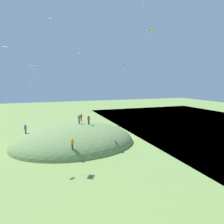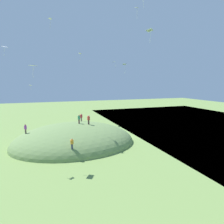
{
  "view_description": "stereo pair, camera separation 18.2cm",
  "coord_description": "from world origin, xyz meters",
  "px_view_note": "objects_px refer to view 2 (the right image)",
  "views": [
    {
      "loc": [
        15.8,
        35.92,
        11.22
      ],
      "look_at": [
        3.35,
        0.97,
        5.5
      ],
      "focal_mm": 30.94,
      "sensor_mm": 36.0,
      "label": 1
    },
    {
      "loc": [
        15.63,
        35.98,
        11.22
      ],
      "look_at": [
        3.35,
        0.97,
        5.5
      ],
      "focal_mm": 30.94,
      "sensor_mm": 36.0,
      "label": 2
    }
  ],
  "objects_px": {
    "person_watching_kites": "(72,142)",
    "kite_5": "(30,86)",
    "person_walking_path": "(89,119)",
    "kite_6": "(5,47)",
    "person_on_hilltop": "(79,118)",
    "kite_2": "(125,65)",
    "kite_4": "(33,66)",
    "kite_8": "(137,9)",
    "kite_1": "(50,20)",
    "kite_7": "(150,31)",
    "kite_3": "(114,62)",
    "person_with_child": "(81,117)",
    "kite_9": "(80,54)",
    "person_near_shore": "(25,128)"
  },
  "relations": [
    {
      "from": "person_with_child",
      "to": "kite_3",
      "type": "height_order",
      "value": "kite_3"
    },
    {
      "from": "person_with_child",
      "to": "person_walking_path",
      "type": "height_order",
      "value": "person_walking_path"
    },
    {
      "from": "kite_6",
      "to": "kite_1",
      "type": "bearing_deg",
      "value": -125.04
    },
    {
      "from": "kite_2",
      "to": "kite_5",
      "type": "distance_m",
      "value": 23.85
    },
    {
      "from": "kite_1",
      "to": "kite_6",
      "type": "xyz_separation_m",
      "value": [
        5.96,
        8.5,
        -6.3
      ]
    },
    {
      "from": "person_on_hilltop",
      "to": "kite_4",
      "type": "bearing_deg",
      "value": -154.28
    },
    {
      "from": "person_watching_kites",
      "to": "kite_1",
      "type": "bearing_deg",
      "value": 42.78
    },
    {
      "from": "person_watching_kites",
      "to": "kite_5",
      "type": "height_order",
      "value": "kite_5"
    },
    {
      "from": "kite_5",
      "to": "kite_1",
      "type": "bearing_deg",
      "value": 107.81
    },
    {
      "from": "person_on_hilltop",
      "to": "kite_1",
      "type": "distance_m",
      "value": 17.65
    },
    {
      "from": "person_on_hilltop",
      "to": "kite_5",
      "type": "distance_m",
      "value": 19.42
    },
    {
      "from": "kite_4",
      "to": "kite_2",
      "type": "bearing_deg",
      "value": -148.47
    },
    {
      "from": "kite_7",
      "to": "kite_9",
      "type": "height_order",
      "value": "kite_9"
    },
    {
      "from": "person_on_hilltop",
      "to": "kite_8",
      "type": "height_order",
      "value": "kite_8"
    },
    {
      "from": "person_with_child",
      "to": "kite_8",
      "type": "height_order",
      "value": "kite_8"
    },
    {
      "from": "person_watching_kites",
      "to": "kite_9",
      "type": "height_order",
      "value": "kite_9"
    },
    {
      "from": "kite_7",
      "to": "kite_8",
      "type": "bearing_deg",
      "value": -107.0
    },
    {
      "from": "kite_3",
      "to": "kite_6",
      "type": "bearing_deg",
      "value": 36.71
    },
    {
      "from": "person_on_hilltop",
      "to": "kite_2",
      "type": "xyz_separation_m",
      "value": [
        -9.93,
        -2.28,
        9.97
      ]
    },
    {
      "from": "person_on_hilltop",
      "to": "kite_8",
      "type": "relative_size",
      "value": 0.87
    },
    {
      "from": "person_on_hilltop",
      "to": "kite_3",
      "type": "distance_m",
      "value": 16.67
    },
    {
      "from": "kite_6",
      "to": "kite_8",
      "type": "bearing_deg",
      "value": -169.37
    },
    {
      "from": "person_with_child",
      "to": "kite_3",
      "type": "distance_m",
      "value": 14.99
    },
    {
      "from": "person_walking_path",
      "to": "kite_4",
      "type": "bearing_deg",
      "value": -85.99
    },
    {
      "from": "kite_7",
      "to": "person_watching_kites",
      "type": "bearing_deg",
      "value": -29.7
    },
    {
      "from": "person_near_shore",
      "to": "kite_2",
      "type": "height_order",
      "value": "kite_2"
    },
    {
      "from": "kite_6",
      "to": "kite_7",
      "type": "distance_m",
      "value": 18.1
    },
    {
      "from": "kite_9",
      "to": "person_near_shore",
      "type": "bearing_deg",
      "value": 53.71
    },
    {
      "from": "person_with_child",
      "to": "person_near_shore",
      "type": "height_order",
      "value": "person_with_child"
    },
    {
      "from": "kite_3",
      "to": "kite_5",
      "type": "xyz_separation_m",
      "value": [
        18.56,
        -8.36,
        -5.31
      ]
    },
    {
      "from": "kite_4",
      "to": "kite_6",
      "type": "height_order",
      "value": "kite_6"
    },
    {
      "from": "person_with_child",
      "to": "kite_5",
      "type": "distance_m",
      "value": 17.37
    },
    {
      "from": "person_on_hilltop",
      "to": "kite_3",
      "type": "bearing_deg",
      "value": 15.87
    },
    {
      "from": "person_on_hilltop",
      "to": "person_with_child",
      "type": "bearing_deg",
      "value": 49.55
    },
    {
      "from": "kite_1",
      "to": "kite_7",
      "type": "height_order",
      "value": "kite_1"
    },
    {
      "from": "kite_7",
      "to": "kite_8",
      "type": "height_order",
      "value": "kite_8"
    },
    {
      "from": "person_watching_kites",
      "to": "kite_4",
      "type": "distance_m",
      "value": 11.58
    },
    {
      "from": "kite_1",
      "to": "kite_7",
      "type": "distance_m",
      "value": 18.71
    },
    {
      "from": "person_walking_path",
      "to": "kite_6",
      "type": "height_order",
      "value": "kite_6"
    },
    {
      "from": "kite_1",
      "to": "kite_5",
      "type": "relative_size",
      "value": 1.41
    },
    {
      "from": "kite_6",
      "to": "kite_8",
      "type": "height_order",
      "value": "kite_8"
    },
    {
      "from": "kite_3",
      "to": "kite_9",
      "type": "bearing_deg",
      "value": -58.06
    },
    {
      "from": "person_watching_kites",
      "to": "kite_4",
      "type": "height_order",
      "value": "kite_4"
    },
    {
      "from": "kite_8",
      "to": "person_watching_kites",
      "type": "bearing_deg",
      "value": 20.29
    },
    {
      "from": "kite_9",
      "to": "kite_2",
      "type": "bearing_deg",
      "value": 112.34
    },
    {
      "from": "kite_4",
      "to": "kite_1",
      "type": "bearing_deg",
      "value": -106.02
    },
    {
      "from": "person_walking_path",
      "to": "kite_4",
      "type": "distance_m",
      "value": 14.1
    },
    {
      "from": "person_with_child",
      "to": "kite_7",
      "type": "height_order",
      "value": "kite_7"
    },
    {
      "from": "person_near_shore",
      "to": "kite_4",
      "type": "bearing_deg",
      "value": 117.35
    },
    {
      "from": "person_near_shore",
      "to": "kite_4",
      "type": "distance_m",
      "value": 13.0
    }
  ]
}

